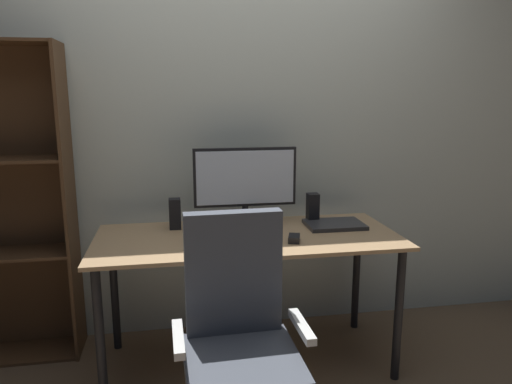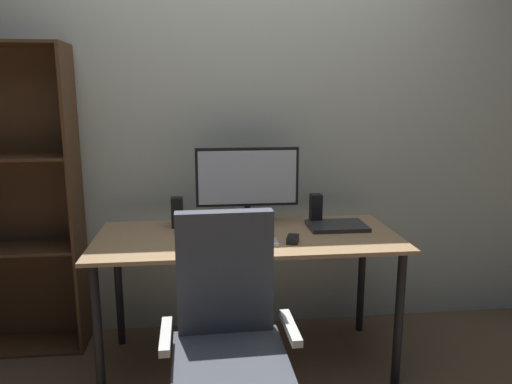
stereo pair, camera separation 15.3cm
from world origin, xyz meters
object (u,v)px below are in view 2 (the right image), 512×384
Objects in this scene: monitor at (247,181)px; speaker_right at (316,209)px; desk at (248,250)px; coffee_mug at (261,228)px; laptop at (337,226)px; mouse at (293,239)px; office_chair at (228,353)px; keyboard at (249,243)px; speaker_left at (177,212)px; bookshelf at (13,204)px.

monitor is 0.43m from speaker_right.
coffee_mug is (0.07, -0.02, 0.13)m from desk.
mouse is at bearing -141.43° from laptop.
desk is 2.76× the size of monitor.
coffee_mug is 0.09× the size of office_chair.
office_chair reaches higher than desk.
desk is 0.72m from office_chair.
monitor reaches higher than speaker_right.
speaker_right is (0.42, 0.36, 0.08)m from keyboard.
office_chair is (-0.16, -0.88, -0.54)m from monitor.
keyboard is 1.71× the size of speaker_left.
mouse is (0.21, -0.14, 0.10)m from desk.
speaker_right is (0.39, -0.01, -0.17)m from monitor.
coffee_mug is at bearing -165.45° from laptop.
coffee_mug is 0.54× the size of speaker_left.
speaker_left is 0.94m from bookshelf.
speaker_left reaches higher than laptop.
coffee_mug is at bearing -26.60° from speaker_left.
coffee_mug is at bearing -15.23° from bookshelf.
desk is 16.62× the size of mouse.
bookshelf is (-1.82, 0.26, 0.11)m from laptop.
keyboard is at bearing -158.64° from mouse.
speaker_right reaches higher than keyboard.
speaker_right is (0.20, 0.34, 0.07)m from mouse.
speaker_left is 1.00× the size of speaker_right.
coffee_mug reaches higher than mouse.
bookshelf reaches higher than speaker_right.
speaker_left and speaker_right have the same top height.
monitor is at bearing 1.14° from speaker_left.
coffee_mug is 0.46m from laptop.
keyboard is 0.58m from laptop.
keyboard is 3.02× the size of mouse.
speaker_left is (-0.44, 0.22, 0.04)m from coffee_mug.
laptop is 0.18× the size of bookshelf.
speaker_right reaches higher than desk.
laptop is 1.88× the size of speaker_left.
office_chair is (-0.13, -0.51, -0.29)m from keyboard.
coffee_mug is (0.08, 0.14, 0.04)m from keyboard.
bookshelf reaches higher than mouse.
monitor is at bearing 78.06° from office_chair.
speaker_left reaches higher than desk.
mouse is 0.37m from laptop.
mouse is 0.06× the size of bookshelf.
speaker_left is at bearing 180.00° from speaker_right.
desk is 0.40m from monitor.
office_chair is at bearing -100.36° from monitor.
laptop is at bearing -13.60° from monitor.
laptop is at bearing -7.14° from speaker_left.
speaker_left is 0.10× the size of bookshelf.
coffee_mug is 0.41m from speaker_right.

